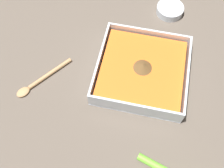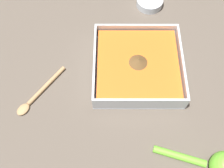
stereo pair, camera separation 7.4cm
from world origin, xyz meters
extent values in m
plane|color=brown|center=(0.00, 0.00, 0.00)|extent=(4.00, 4.00, 0.00)
cube|color=silver|center=(0.01, 0.03, 0.00)|extent=(0.26, 0.26, 0.01)
cube|color=silver|center=(0.01, 0.16, 0.03)|extent=(0.26, 0.01, 0.05)
cube|color=silver|center=(0.01, -0.09, 0.03)|extent=(0.26, 0.01, 0.05)
cube|color=silver|center=(0.13, 0.03, 0.03)|extent=(0.01, 0.25, 0.05)
cube|color=silver|center=(-0.12, 0.03, 0.03)|extent=(0.01, 0.25, 0.05)
cube|color=orange|center=(0.01, 0.03, 0.02)|extent=(0.24, 0.24, 0.03)
cone|color=brown|center=(0.01, 0.03, 0.05)|extent=(0.05, 0.05, 0.02)
cylinder|color=silver|center=(0.27, -0.02, 0.01)|extent=(0.09, 0.09, 0.03)
cylinder|color=brown|center=(0.27, -0.02, 0.01)|extent=(0.08, 0.08, 0.01)
cylinder|color=#6BC633|center=(-0.25, -0.06, 0.01)|extent=(0.06, 0.13, 0.02)
ellipsoid|color=tan|center=(-0.13, 0.36, 0.01)|extent=(0.05, 0.05, 0.01)
cylinder|color=tan|center=(-0.05, 0.30, 0.01)|extent=(0.13, 0.10, 0.01)
camera|label=1|loc=(-0.40, 0.04, 0.68)|focal=42.00mm
camera|label=2|loc=(-0.40, 0.11, 0.68)|focal=42.00mm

